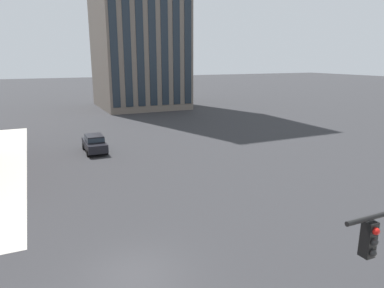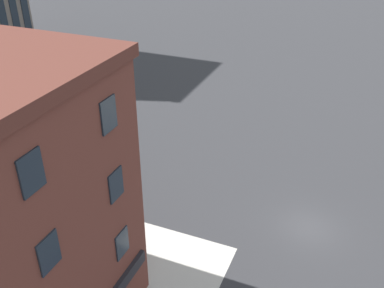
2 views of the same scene
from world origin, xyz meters
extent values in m
plane|color=#2D2D30|center=(0.00, 0.00, 0.00)|extent=(320.00, 320.00, 0.00)
cube|color=black|center=(3.77, -7.42, 4.51)|extent=(0.28, 0.28, 0.90)
sphere|color=red|center=(3.77, -7.58, 4.79)|extent=(0.18, 0.18, 0.18)
sphere|color=#282828|center=(3.77, -7.58, 4.51)|extent=(0.18, 0.18, 0.18)
sphere|color=#282828|center=(3.77, -7.58, 4.23)|extent=(0.18, 0.18, 0.18)
cube|color=black|center=(1.90, 20.47, 0.70)|extent=(1.78, 4.41, 0.76)
cube|color=black|center=(1.90, 20.32, 1.38)|extent=(1.51, 2.12, 0.60)
cube|color=#232D38|center=(1.90, 20.32, 1.38)|extent=(1.54, 2.21, 0.40)
cylinder|color=black|center=(1.07, 21.84, 0.32)|extent=(0.22, 0.64, 0.64)
cylinder|color=black|center=(2.74, 21.83, 0.32)|extent=(0.22, 0.64, 0.64)
cylinder|color=black|center=(1.06, 19.11, 0.32)|extent=(0.22, 0.64, 0.64)
cylinder|color=black|center=(2.73, 19.10, 0.32)|extent=(0.22, 0.64, 0.64)
camera|label=1|loc=(-3.12, -12.41, 8.65)|focal=32.54mm
camera|label=2|loc=(-25.14, -1.56, 20.43)|focal=40.80mm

